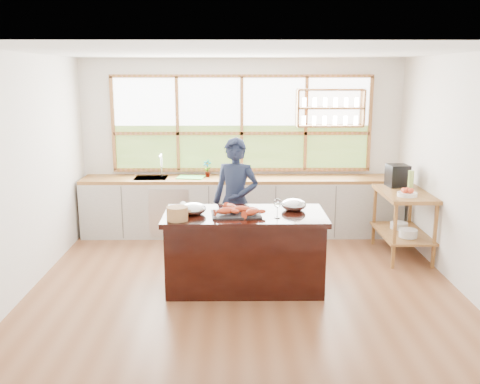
{
  "coord_description": "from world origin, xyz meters",
  "views": [
    {
      "loc": [
        -0.12,
        -6.12,
        2.48
      ],
      "look_at": [
        -0.05,
        0.15,
        1.07
      ],
      "focal_mm": 40.0,
      "sensor_mm": 36.0,
      "label": 1
    }
  ],
  "objects_px": {
    "cook": "(236,202)",
    "wicker_basket": "(177,214)",
    "espresso_machine": "(398,176)",
    "island": "(245,250)"
  },
  "relations": [
    {
      "from": "cook",
      "to": "wicker_basket",
      "type": "bearing_deg",
      "value": -101.7
    },
    {
      "from": "cook",
      "to": "wicker_basket",
      "type": "relative_size",
      "value": 7.1
    },
    {
      "from": "island",
      "to": "wicker_basket",
      "type": "bearing_deg",
      "value": -158.99
    },
    {
      "from": "island",
      "to": "wicker_basket",
      "type": "height_order",
      "value": "wicker_basket"
    },
    {
      "from": "espresso_machine",
      "to": "wicker_basket",
      "type": "height_order",
      "value": "espresso_machine"
    },
    {
      "from": "cook",
      "to": "wicker_basket",
      "type": "distance_m",
      "value": 1.26
    },
    {
      "from": "island",
      "to": "wicker_basket",
      "type": "xyz_separation_m",
      "value": [
        -0.74,
        -0.28,
        0.52
      ]
    },
    {
      "from": "cook",
      "to": "island",
      "type": "bearing_deg",
      "value": -63.9
    },
    {
      "from": "wicker_basket",
      "to": "island",
      "type": "bearing_deg",
      "value": 21.01
    },
    {
      "from": "island",
      "to": "espresso_machine",
      "type": "xyz_separation_m",
      "value": [
        2.19,
        1.46,
        0.6
      ]
    }
  ]
}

